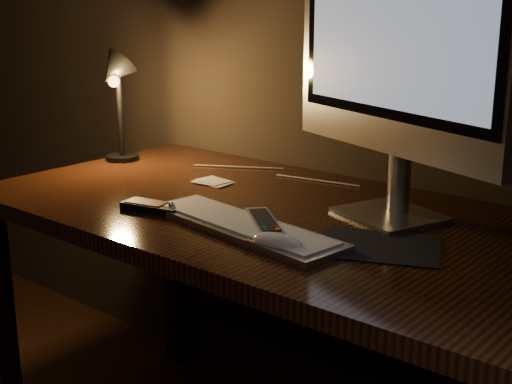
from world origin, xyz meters
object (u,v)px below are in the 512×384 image
Objects in this scene: keyboard at (243,226)px; desk at (317,261)px; media_remote at (153,207)px; desk_lamp at (116,86)px; monitor at (398,36)px; mouse at (277,244)px; tv_remote at (264,224)px.

desk is at bearing 90.23° from keyboard.
keyboard is at bearing -5.65° from media_remote.
desk is 0.80m from desk_lamp.
desk_lamp is (-0.88, -0.03, -0.17)m from monitor.
monitor reaches higher than mouse.
media_remote is at bearing -137.10° from desk.
mouse is 0.89m from desk_lamp.
desk is 0.40m from media_remote.
keyboard is (-0.03, -0.23, 0.14)m from desk.
keyboard is at bearing -97.52° from desk.
media_remote is at bearing -125.52° from monitor.
desk is 3.26× the size of keyboard.
desk_lamp reaches higher than tv_remote.
desk_lamp is at bearing 168.45° from keyboard.
monitor is 5.84× the size of mouse.
media_remote is (-0.25, -0.03, 0.00)m from keyboard.
keyboard is (-0.19, -0.27, -0.38)m from monitor.
desk_lamp is at bearing 179.05° from desk.
desk is 2.41× the size of monitor.
mouse reaches higher than desk.
monitor is 0.89m from desk_lamp.
keyboard is at bearing -96.06° from tv_remote.
tv_remote reaches higher than mouse.
desk_lamp reaches higher than desk.
tv_remote is at bearing -103.37° from monitor.
desk_lamp is (-0.69, 0.24, 0.21)m from keyboard.
desk is at bearing 129.78° from tv_remote.
keyboard is 3.15× the size of media_remote.
tv_remote is at bearing -89.65° from desk.
monitor is 1.35× the size of keyboard.
media_remote is at bearing -128.52° from tv_remote.
desk is 0.24m from tv_remote.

